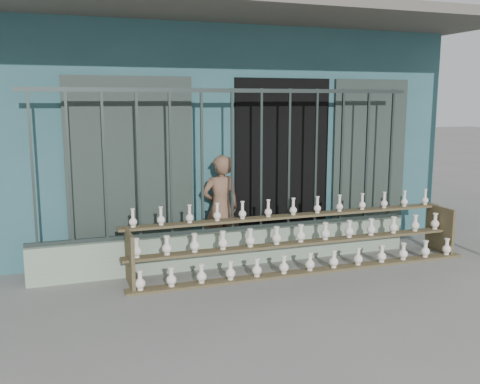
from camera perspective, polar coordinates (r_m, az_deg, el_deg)
name	(u,v)px	position (r m, az deg, el deg)	size (l,w,h in m)	color
ground	(271,298)	(5.86, 3.31, -11.27)	(60.00, 60.00, 0.00)	slate
workshop_building	(179,128)	(9.52, -6.48, 6.81)	(7.40, 6.60, 3.21)	#2C575E
parapet_wall	(232,247)	(6.95, -0.83, -5.91)	(5.00, 0.20, 0.45)	#89A089
security_fence	(232,161)	(6.73, -0.85, 3.34)	(5.00, 0.04, 1.80)	#283330
shelf_rack	(301,240)	(6.83, 6.57, -5.06)	(4.50, 0.68, 0.85)	brown
elderly_woman	(221,208)	(7.06, -2.06, -1.70)	(0.51, 0.34, 1.40)	brown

